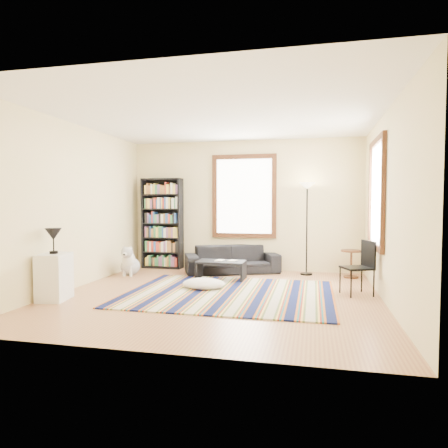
% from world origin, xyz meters
% --- Properties ---
extents(floor, '(5.00, 5.00, 0.10)m').
position_xyz_m(floor, '(0.00, 0.00, -0.05)').
color(floor, '#AB7B4E').
rests_on(floor, ground).
extents(ceiling, '(5.00, 5.00, 0.10)m').
position_xyz_m(ceiling, '(0.00, 0.00, 2.85)').
color(ceiling, white).
rests_on(ceiling, floor).
extents(wall_back, '(5.00, 0.10, 2.80)m').
position_xyz_m(wall_back, '(0.00, 2.55, 1.40)').
color(wall_back, beige).
rests_on(wall_back, floor).
extents(wall_front, '(5.00, 0.10, 2.80)m').
position_xyz_m(wall_front, '(0.00, -2.55, 1.40)').
color(wall_front, beige).
rests_on(wall_front, floor).
extents(wall_left, '(0.10, 5.00, 2.80)m').
position_xyz_m(wall_left, '(-2.55, 0.00, 1.40)').
color(wall_left, beige).
rests_on(wall_left, floor).
extents(wall_right, '(0.10, 5.00, 2.80)m').
position_xyz_m(wall_right, '(2.55, 0.00, 1.40)').
color(wall_right, beige).
rests_on(wall_right, floor).
extents(window_back, '(1.20, 0.06, 1.60)m').
position_xyz_m(window_back, '(0.00, 2.47, 1.60)').
color(window_back, white).
rests_on(window_back, wall_back).
extents(window_right, '(0.06, 1.20, 1.60)m').
position_xyz_m(window_right, '(2.47, 0.80, 1.60)').
color(window_right, white).
rests_on(window_right, wall_right).
extents(rug, '(3.27, 2.61, 0.02)m').
position_xyz_m(rug, '(0.17, 0.12, 0.01)').
color(rug, '#0C133D').
rests_on(rug, floor).
extents(sofa, '(1.46, 2.06, 0.56)m').
position_xyz_m(sofa, '(-0.18, 2.05, 0.28)').
color(sofa, black).
rests_on(sofa, floor).
extents(bookshelf, '(0.90, 0.30, 2.00)m').
position_xyz_m(bookshelf, '(-1.82, 2.32, 1.00)').
color(bookshelf, black).
rests_on(bookshelf, floor).
extents(coffee_table, '(0.96, 0.63, 0.36)m').
position_xyz_m(coffee_table, '(-0.22, 1.25, 0.18)').
color(coffee_table, black).
rests_on(coffee_table, floor).
extents(book_a, '(0.17, 0.21, 0.02)m').
position_xyz_m(book_a, '(-0.32, 1.25, 0.37)').
color(book_a, beige).
rests_on(book_a, coffee_table).
extents(book_b, '(0.18, 0.22, 0.01)m').
position_xyz_m(book_b, '(-0.07, 1.30, 0.37)').
color(book_b, beige).
rests_on(book_b, coffee_table).
extents(floor_cushion, '(0.78, 0.62, 0.18)m').
position_xyz_m(floor_cushion, '(-0.33, 0.39, 0.09)').
color(floor_cushion, silver).
rests_on(floor_cushion, floor).
extents(floor_lamp, '(0.40, 0.40, 1.86)m').
position_xyz_m(floor_lamp, '(1.34, 2.15, 0.93)').
color(floor_lamp, black).
rests_on(floor_lamp, floor).
extents(side_table, '(0.49, 0.49, 0.54)m').
position_xyz_m(side_table, '(2.20, 2.00, 0.27)').
color(side_table, '#4E2913').
rests_on(side_table, floor).
extents(folding_chair, '(0.54, 0.53, 0.86)m').
position_xyz_m(folding_chair, '(2.15, 0.50, 0.43)').
color(folding_chair, black).
rests_on(folding_chair, floor).
extents(white_cabinet, '(0.46, 0.56, 0.70)m').
position_xyz_m(white_cabinet, '(-2.30, -0.85, 0.35)').
color(white_cabinet, white).
rests_on(white_cabinet, floor).
extents(table_lamp, '(0.30, 0.30, 0.38)m').
position_xyz_m(table_lamp, '(-2.30, -0.85, 0.89)').
color(table_lamp, black).
rests_on(table_lamp, white_cabinet).
extents(dog, '(0.48, 0.63, 0.58)m').
position_xyz_m(dog, '(-2.13, 1.34, 0.29)').
color(dog, silver).
rests_on(dog, floor).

